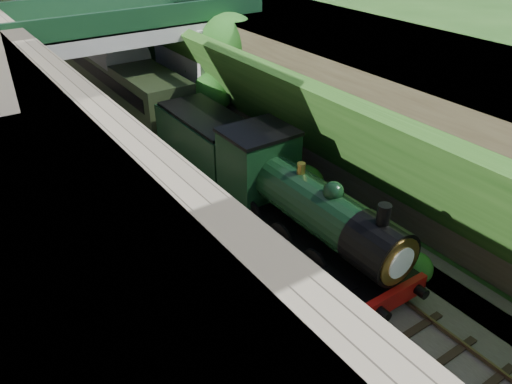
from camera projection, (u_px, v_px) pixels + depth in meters
name	position (u px, v px, depth m)	size (l,w,h in m)	color
trackbed	(149.00, 145.00, 28.24)	(10.00, 90.00, 0.20)	#473F38
retaining_wall	(34.00, 108.00, 23.83)	(1.00, 90.00, 7.00)	#756B56
street_plateau_right	(284.00, 64.00, 31.31)	(8.00, 90.00, 6.25)	#262628
embankment_slope	(238.00, 92.00, 28.11)	(4.54, 90.00, 6.36)	#1E4714
track_left	(115.00, 151.00, 27.19)	(2.50, 90.00, 0.20)	black
track_right	(168.00, 137.00, 28.75)	(2.50, 90.00, 0.20)	black
road_bridge	(128.00, 56.00, 29.50)	(16.00, 6.40, 7.25)	gray
tree	(230.00, 46.00, 29.17)	(3.60, 3.80, 6.60)	black
locomotive	(302.00, 206.00, 19.30)	(3.10, 10.22, 3.83)	black
tender	(208.00, 145.00, 24.66)	(2.70, 6.00, 3.05)	black
coach_front	(114.00, 73.00, 33.37)	(2.90, 18.00, 3.70)	black
coach_middle	(41.00, 22.00, 46.69)	(2.90, 18.00, 3.70)	black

